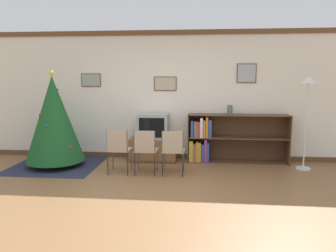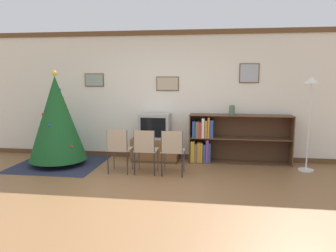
# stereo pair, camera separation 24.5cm
# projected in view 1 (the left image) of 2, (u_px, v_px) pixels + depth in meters

# --- Properties ---
(ground_plane) EXTENTS (24.00, 24.00, 0.00)m
(ground_plane) POSITION_uv_depth(u_px,v_px,m) (148.00, 200.00, 4.71)
(ground_plane) COLOR brown
(wall_back) EXTENTS (8.32, 0.11, 2.70)m
(wall_back) POSITION_uv_depth(u_px,v_px,m) (166.00, 96.00, 6.96)
(wall_back) COLOR silver
(wall_back) RESTS_ON ground_plane
(area_rug) EXTENTS (1.69, 1.57, 0.01)m
(area_rug) POSITION_uv_depth(u_px,v_px,m) (56.00, 165.00, 6.51)
(area_rug) COLOR #23283D
(area_rug) RESTS_ON ground_plane
(christmas_tree) EXTENTS (1.13, 1.13, 1.86)m
(christmas_tree) POSITION_uv_depth(u_px,v_px,m) (54.00, 119.00, 6.37)
(christmas_tree) COLOR maroon
(christmas_tree) RESTS_ON area_rug
(tv_console) EXTENTS (0.96, 0.47, 0.48)m
(tv_console) POSITION_uv_depth(u_px,v_px,m) (153.00, 149.00, 6.85)
(tv_console) COLOR brown
(tv_console) RESTS_ON ground_plane
(television) EXTENTS (0.62, 0.45, 0.51)m
(television) POSITION_uv_depth(u_px,v_px,m) (153.00, 126.00, 6.77)
(television) COLOR #9E9E99
(television) RESTS_ON tv_console
(folding_chair_left) EXTENTS (0.40, 0.40, 0.82)m
(folding_chair_left) POSITION_uv_depth(u_px,v_px,m) (118.00, 148.00, 5.90)
(folding_chair_left) COLOR tan
(folding_chair_left) RESTS_ON ground_plane
(folding_chair_center) EXTENTS (0.40, 0.40, 0.82)m
(folding_chair_center) POSITION_uv_depth(u_px,v_px,m) (145.00, 149.00, 5.85)
(folding_chair_center) COLOR tan
(folding_chair_center) RESTS_ON ground_plane
(folding_chair_right) EXTENTS (0.40, 0.40, 0.82)m
(folding_chair_right) POSITION_uv_depth(u_px,v_px,m) (173.00, 150.00, 5.80)
(folding_chair_right) COLOR tan
(folding_chair_right) RESTS_ON ground_plane
(bookshelf) EXTENTS (2.04, 0.36, 0.99)m
(bookshelf) POSITION_uv_depth(u_px,v_px,m) (220.00, 139.00, 6.75)
(bookshelf) COLOR brown
(bookshelf) RESTS_ON ground_plane
(vase) EXTENTS (0.11, 0.11, 0.20)m
(vase) POSITION_uv_depth(u_px,v_px,m) (230.00, 110.00, 6.61)
(vase) COLOR #47664C
(vase) RESTS_ON bookshelf
(standing_lamp) EXTENTS (0.28, 0.28, 1.75)m
(standing_lamp) POSITION_uv_depth(u_px,v_px,m) (308.00, 99.00, 6.07)
(standing_lamp) COLOR silver
(standing_lamp) RESTS_ON ground_plane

